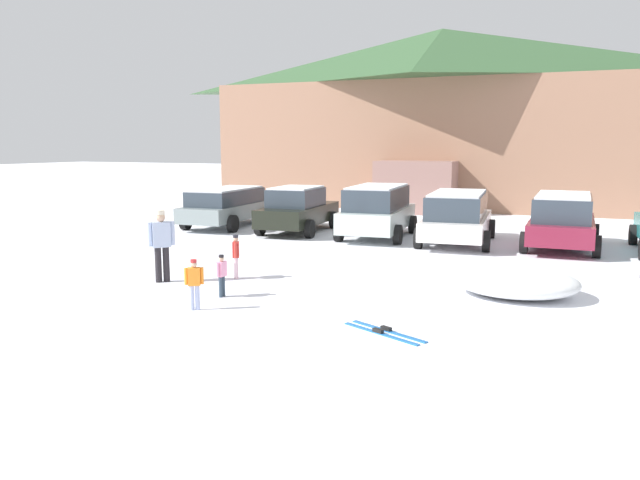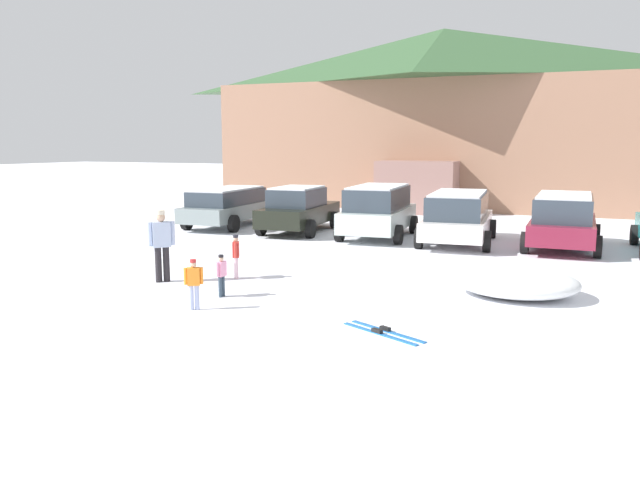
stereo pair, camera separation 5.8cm
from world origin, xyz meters
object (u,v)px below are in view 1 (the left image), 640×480
(parked_white_suv, at_px, (457,216))
(skier_child_in_orange_jacket, at_px, (194,282))
(parked_silver_wagon, at_px, (377,210))
(skier_adult_in_blue_parka, at_px, (161,242))
(parked_black_sedan, at_px, (298,209))
(ski_lodge, at_px, (440,116))
(skier_child_in_red_jacket, at_px, (236,254))
(skier_child_in_pink_snowsuit, at_px, (222,273))
(plowed_snow_pile, at_px, (515,281))
(pair_of_skis, at_px, (384,332))
(parked_maroon_van, at_px, (562,219))
(parked_grey_wagon, at_px, (227,205))

(parked_white_suv, relative_size, skier_child_in_orange_jacket, 4.93)
(parked_white_suv, bearing_deg, parked_silver_wagon, 176.80)
(parked_silver_wagon, bearing_deg, skier_adult_in_blue_parka, -104.64)
(parked_black_sedan, height_order, parked_silver_wagon, parked_silver_wagon)
(ski_lodge, distance_m, skier_child_in_red_jacket, 21.48)
(skier_child_in_pink_snowsuit, bearing_deg, skier_child_in_red_jacket, 112.27)
(skier_child_in_orange_jacket, relative_size, plowed_snow_pile, 0.38)
(pair_of_skis, bearing_deg, ski_lodge, 101.47)
(parked_maroon_van, bearing_deg, parked_silver_wagon, -178.53)
(parked_black_sedan, distance_m, plowed_snow_pile, 10.83)
(parked_black_sedan, xyz_separation_m, pair_of_skis, (6.74, -10.43, -0.81))
(parked_black_sedan, bearing_deg, skier_adult_in_blue_parka, -84.74)
(parked_grey_wagon, height_order, parked_silver_wagon, parked_silver_wagon)
(skier_child_in_orange_jacket, bearing_deg, parked_maroon_van, 60.42)
(parked_silver_wagon, bearing_deg, ski_lodge, 94.89)
(skier_child_in_pink_snowsuit, xyz_separation_m, skier_adult_in_blue_parka, (-2.05, 0.66, 0.44))
(parked_white_suv, xyz_separation_m, plowed_snow_pile, (2.60, -6.55, -0.59))
(parked_maroon_van, height_order, skier_adult_in_blue_parka, parked_maroon_van)
(parked_maroon_van, xyz_separation_m, plowed_snow_pile, (-0.53, -6.85, -0.60))
(parked_white_suv, relative_size, parked_maroon_van, 1.08)
(parked_black_sedan, bearing_deg, parked_maroon_van, 0.39)
(parked_black_sedan, relative_size, parked_white_suv, 0.91)
(ski_lodge, relative_size, parked_grey_wagon, 4.64)
(plowed_snow_pile, bearing_deg, parked_maroon_van, 85.59)
(parked_maroon_van, height_order, skier_child_in_pink_snowsuit, parked_maroon_van)
(parked_grey_wagon, distance_m, plowed_snow_pile, 13.60)
(ski_lodge, height_order, parked_black_sedan, ski_lodge)
(pair_of_skis, bearing_deg, skier_child_in_red_jacket, 149.54)
(skier_child_in_red_jacket, relative_size, plowed_snow_pile, 0.40)
(parked_white_suv, xyz_separation_m, skier_adult_in_blue_parka, (-5.01, -8.50, 0.05))
(skier_child_in_orange_jacket, bearing_deg, ski_lodge, 92.49)
(skier_child_in_red_jacket, bearing_deg, pair_of_skis, -30.46)
(skier_child_in_pink_snowsuit, height_order, skier_adult_in_blue_parka, skier_adult_in_blue_parka)
(plowed_snow_pile, bearing_deg, ski_lodge, 107.90)
(parked_grey_wagon, relative_size, skier_adult_in_blue_parka, 2.92)
(parked_maroon_van, height_order, plowed_snow_pile, parked_maroon_van)
(skier_child_in_pink_snowsuit, xyz_separation_m, plowed_snow_pile, (5.57, 2.61, -0.20))
(pair_of_skis, bearing_deg, skier_child_in_pink_snowsuit, 165.29)
(parked_silver_wagon, distance_m, skier_child_in_pink_snowsuit, 9.33)
(skier_child_in_orange_jacket, bearing_deg, parked_black_sedan, 105.69)
(parked_grey_wagon, relative_size, pair_of_skis, 3.00)
(skier_child_in_pink_snowsuit, relative_size, pair_of_skis, 0.55)
(parked_maroon_van, xyz_separation_m, skier_child_in_orange_jacket, (-6.00, -10.57, -0.34))
(ski_lodge, height_order, parked_silver_wagon, ski_lodge)
(skier_child_in_pink_snowsuit, bearing_deg, ski_lodge, 92.36)
(skier_child_in_pink_snowsuit, distance_m, skier_child_in_red_jacket, 1.80)
(parked_black_sedan, bearing_deg, parked_silver_wagon, -1.67)
(parked_silver_wagon, bearing_deg, parked_black_sedan, 178.33)
(parked_grey_wagon, xyz_separation_m, parked_silver_wagon, (6.25, -0.37, 0.12))
(parked_grey_wagon, xyz_separation_m, skier_child_in_red_jacket, (5.35, -8.02, -0.23))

